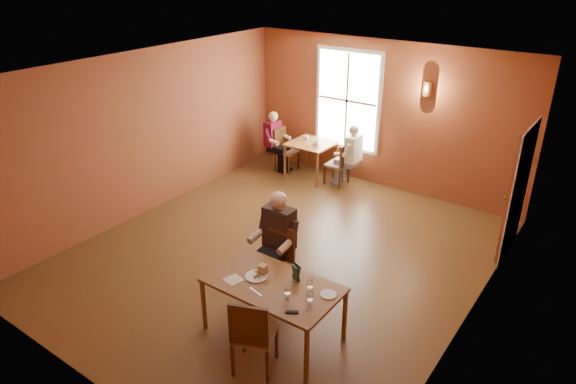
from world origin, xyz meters
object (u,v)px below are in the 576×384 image
Objects in this scene: chair_empty at (255,332)px; second_table at (311,160)px; main_table at (273,309)px; chair_diner_main at (272,265)px; diner_main at (271,253)px; chair_diner_white at (337,163)px; diner_white at (339,156)px; chair_diner_maroon at (287,150)px; diner_maroon at (286,143)px.

chair_empty is 5.81m from second_table.
main_table is 1.61× the size of chair_diner_main.
chair_empty is at bearing -73.21° from main_table.
diner_main is 4.19m from chair_diner_white.
second_table is at bearing 90.00° from diner_white.
chair_empty is 5.55m from chair_diner_white.
second_table is at bearing 90.00° from chair_diner_white.
chair_empty is at bearing 118.68° from chair_diner_main.
diner_main is 4.44m from second_table.
chair_empty is at bearing -159.64° from diner_white.
main_table is 0.87m from diner_main.
main_table is at bearing 127.57° from chair_diner_main.
main_table is 1.30× the size of diner_white.
second_table is at bearing 90.00° from chair_diner_maroon.
chair_diner_maroon is at bearing 180.00° from second_table.
chair_empty is at bearing 32.10° from chair_diner_maroon.
diner_white is at bearing -72.47° from chair_diner_main.
diner_main is 1.13× the size of diner_maroon.
chair_diner_main is 1.16× the size of second_table.
diner_white is at bearing -90.00° from chair_diner_white.
chair_empty is (0.68, -1.21, -0.21)m from diner_main.
diner_white is (-1.75, 4.60, 0.25)m from main_table.
chair_diner_maroon is at bearing 90.00° from diner_maroon.
main_table is 5.20m from second_table.
diner_white is (0.68, 0.00, 0.25)m from second_table.
chair_empty is 0.80× the size of diner_white.
chair_diner_white is at bearing -72.07° from chair_diner_main.
chair_diner_white is (0.65, 0.00, 0.06)m from second_table.
diner_maroon reaches higher than chair_diner_maroon.
chair_diner_main is 1.41m from chair_empty.
second_table is 0.65m from chair_diner_white.
diner_white is (0.03, 0.00, 0.18)m from chair_diner_white.
chair_empty reaches higher than chair_diner_white.
main_table is 1.82× the size of chair_diner_white.
diner_maroon is (-0.68, 0.00, 0.25)m from second_table.
diner_white reaches higher than main_table.
chair_diner_main is at bearing 96.54° from chair_empty.
chair_diner_white is at bearing 90.00° from diner_maroon.
diner_main is 4.75m from chair_diner_maroon.
main_table is at bearing 34.04° from diner_maroon.
chair_diner_maroon is 0.75× the size of diner_maroon.
main_table is 0.63m from chair_empty.
diner_white is 1.36m from diner_maroon.
chair_diner_white is 0.72× the size of diner_white.
diner_maroon reaches higher than diner_white.
main_table is 1.73× the size of chair_diner_maroon.
diner_maroon reaches higher than main_table.
chair_diner_maroon is at bearing 90.00° from diner_white.
chair_diner_maroon is (-3.26, 5.19, -0.03)m from chair_empty.
diner_white is at bearing 90.00° from diner_maroon.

